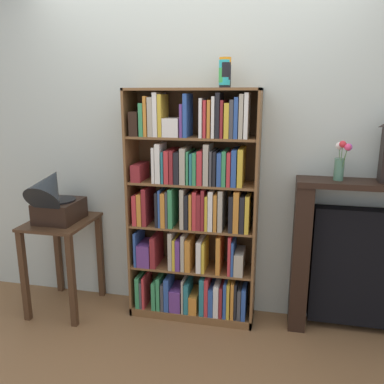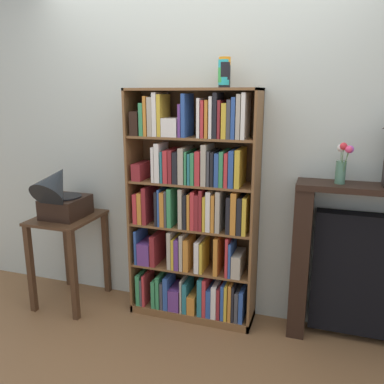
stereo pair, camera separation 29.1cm
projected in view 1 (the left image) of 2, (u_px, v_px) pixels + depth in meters
ground_plane at (188, 325)px, 3.01m from camera, size 7.86×6.40×0.02m
wall_back at (215, 147)px, 2.98m from camera, size 4.86×0.08×2.60m
bookshelf at (194, 214)px, 2.94m from camera, size 0.94×0.29×1.73m
cup_stack at (225, 73)px, 2.66m from camera, size 0.08×0.08×0.20m
side_table_left at (63, 244)px, 3.12m from camera, size 0.46×0.54×0.74m
gramophone at (54, 197)px, 2.96m from camera, size 0.29×0.47×0.49m
fireplace_mantel at (372, 261)px, 2.78m from camera, size 1.10×0.25×1.12m
flower_vase at (341, 160)px, 2.64m from camera, size 0.10×0.13×0.27m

